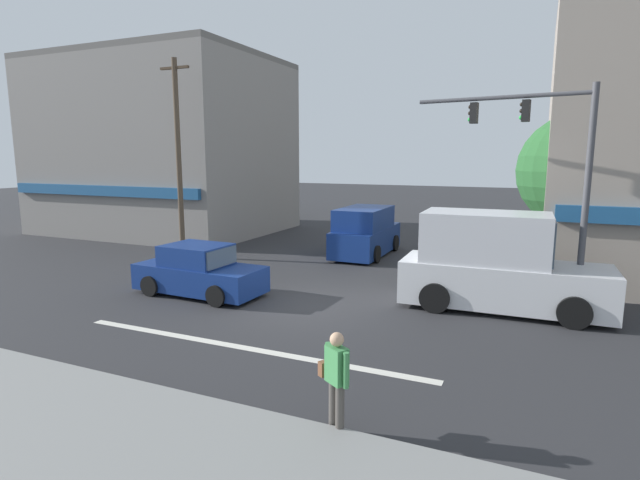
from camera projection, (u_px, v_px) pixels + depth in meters
The scene contains 11 objects.
ground_plane at pixel (308, 306), 14.50m from camera, with size 120.00×120.00×0.00m, color #2B2B2D.
lane_marking_stripe at pixel (243, 347), 11.34m from camera, with size 9.00×0.24×0.01m, color silver.
sidewalk_curb at pixel (44, 469), 6.82m from camera, with size 40.00×5.00×0.16m, color gray.
building_left_block at pixel (165, 147), 28.66m from camera, with size 12.57×9.62×9.62m.
street_tree at pixel (576, 171), 16.85m from camera, with size 3.87×3.87×5.74m.
utility_pole_near_left at pixel (179, 157), 20.79m from camera, with size 1.40×0.22×8.23m.
traffic_light_mast at pixel (550, 161), 13.78m from camera, with size 4.85×0.85×6.20m.
van_waiting_far at pixel (365, 233), 21.72m from camera, with size 2.04×4.60×2.11m.
sedan_approaching_near at pixel (199, 272), 15.60m from camera, with size 4.17×2.01×1.58m.
box_truck_crossing_leftbound at pixel (497, 266), 14.02m from camera, with size 5.65×2.34×2.75m.
pedestrian_foreground_with_bag at pixel (336, 376), 7.68m from camera, with size 0.62×0.55×1.67m.
Camera 1 is at (5.96, -12.65, 4.31)m, focal length 28.00 mm.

